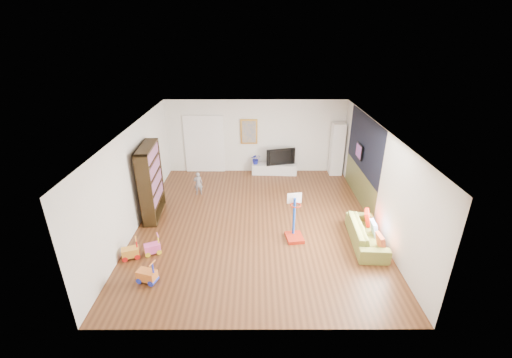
{
  "coord_description": "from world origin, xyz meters",
  "views": [
    {
      "loc": [
        -0.01,
        -8.31,
        5.06
      ],
      "look_at": [
        0.0,
        0.4,
        1.15
      ],
      "focal_mm": 24.0,
      "sensor_mm": 36.0,
      "label": 1
    }
  ],
  "objects_px": {
    "sofa": "(366,234)",
    "basketball_hoop": "(295,218)",
    "bookshelf": "(151,182)",
    "media_console": "(274,169)"
  },
  "relations": [
    {
      "from": "bookshelf",
      "to": "sofa",
      "type": "height_order",
      "value": "bookshelf"
    },
    {
      "from": "basketball_hoop",
      "to": "sofa",
      "type": "bearing_deg",
      "value": -13.56
    },
    {
      "from": "sofa",
      "to": "basketball_hoop",
      "type": "bearing_deg",
      "value": 88.06
    },
    {
      "from": "media_console",
      "to": "sofa",
      "type": "height_order",
      "value": "sofa"
    },
    {
      "from": "sofa",
      "to": "basketball_hoop",
      "type": "height_order",
      "value": "basketball_hoop"
    },
    {
      "from": "bookshelf",
      "to": "basketball_hoop",
      "type": "distance_m",
      "value": 4.19
    },
    {
      "from": "sofa",
      "to": "basketball_hoop",
      "type": "relative_size",
      "value": 1.47
    },
    {
      "from": "basketball_hoop",
      "to": "bookshelf",
      "type": "bearing_deg",
      "value": 153.83
    },
    {
      "from": "media_console",
      "to": "basketball_hoop",
      "type": "xyz_separation_m",
      "value": [
        0.31,
        -4.3,
        0.43
      ]
    },
    {
      "from": "bookshelf",
      "to": "sofa",
      "type": "distance_m",
      "value": 5.99
    }
  ]
}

